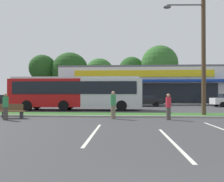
{
  "coord_description": "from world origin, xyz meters",
  "views": [
    {
      "loc": [
        -0.89,
        -1.88,
        1.64
      ],
      "look_at": [
        -1.98,
        18.1,
        1.87
      ],
      "focal_mm": 34.19,
      "sensor_mm": 36.0,
      "label": 1
    }
  ],
  "objects": [
    {
      "name": "city_bus",
      "position": [
        -5.58,
        19.09,
        1.77
      ],
      "size": [
        12.88,
        2.78,
        3.25
      ],
      "rotation": [
        0.0,
        0.0,
        0.01
      ],
      "color": "#B71414",
      "rests_on": "ground_plane"
    },
    {
      "name": "tree_mid_right",
      "position": [
        6.54,
        42.72,
        7.82
      ],
      "size": [
        7.52,
        7.52,
        11.59
      ],
      "color": "#473323",
      "rests_on": "ground_plane"
    },
    {
      "name": "curb_lip",
      "position": [
        0.0,
        12.78,
        0.06
      ],
      "size": [
        56.0,
        0.24,
        0.12
      ],
      "primitive_type": "cube",
      "color": "#99968C",
      "rests_on": "ground_plane"
    },
    {
      "name": "pedestrian_near_bench",
      "position": [
        -8.19,
        10.91,
        0.83
      ],
      "size": [
        0.33,
        0.33,
        1.66
      ],
      "rotation": [
        0.0,
        0.0,
        1.61
      ],
      "color": "#47423D",
      "rests_on": "ground_plane"
    },
    {
      "name": "tree_mid",
      "position": [
        0.85,
        45.47,
        6.94
      ],
      "size": [
        5.64,
        5.64,
        9.79
      ],
      "color": "#473323",
      "rests_on": "ground_plane"
    },
    {
      "name": "parking_stripe_1",
      "position": [
        0.75,
        5.51,
        0.0
      ],
      "size": [
        0.12,
        4.8,
        0.01
      ],
      "primitive_type": "cube",
      "color": "silver",
      "rests_on": "ground_plane"
    },
    {
      "name": "car_4",
      "position": [
        -9.34,
        25.36,
        0.75
      ],
      "size": [
        4.36,
        1.98,
        1.45
      ],
      "color": "slate",
      "rests_on": "ground_plane"
    },
    {
      "name": "tree_left",
      "position": [
        -12.94,
        45.44,
        6.72
      ],
      "size": [
        8.26,
        8.26,
        10.85
      ],
      "color": "#473323",
      "rests_on": "ground_plane"
    },
    {
      "name": "pedestrian_by_pole",
      "position": [
        -1.57,
        11.9,
        0.9
      ],
      "size": [
        0.36,
        0.36,
        1.79
      ],
      "rotation": [
        0.0,
        0.0,
        0.69
      ],
      "color": "#726651",
      "rests_on": "ground_plane"
    },
    {
      "name": "tree_far_left",
      "position": [
        -19.11,
        45.02,
        7.33
      ],
      "size": [
        6.0,
        6.0,
        10.35
      ],
      "color": "#473323",
      "rests_on": "ground_plane"
    },
    {
      "name": "tree_mid_left",
      "position": [
        -6.12,
        43.99,
        6.11
      ],
      "size": [
        6.25,
        6.25,
        9.25
      ],
      "color": "#473323",
      "rests_on": "ground_plane"
    },
    {
      "name": "storefront_building",
      "position": [
        2.03,
        36.95,
        2.96
      ],
      "size": [
        25.86,
        15.24,
        5.92
      ],
      "color": "silver",
      "rests_on": "ground_plane"
    },
    {
      "name": "car_2",
      "position": [
        -15.84,
        25.2,
        0.77
      ],
      "size": [
        4.67,
        1.93,
        1.46
      ],
      "rotation": [
        0.0,
        0.0,
        3.14
      ],
      "color": "black",
      "rests_on": "ground_plane"
    },
    {
      "name": "bus_stop_bench",
      "position": [
        -8.28,
        11.85,
        0.5
      ],
      "size": [
        1.6,
        0.45,
        0.95
      ],
      "rotation": [
        0.0,
        0.0,
        3.14
      ],
      "color": "brown",
      "rests_on": "ground_plane"
    },
    {
      "name": "car_0",
      "position": [
        1.75,
        25.49,
        0.73
      ],
      "size": [
        4.64,
        1.9,
        1.41
      ],
      "rotation": [
        0.0,
        0.0,
        3.14
      ],
      "color": "black",
      "rests_on": "ground_plane"
    },
    {
      "name": "parking_stripe_0",
      "position": [
        -2.12,
        6.83,
        0.0
      ],
      "size": [
        0.12,
        4.8,
        0.01
      ],
      "primitive_type": "cube",
      "color": "silver",
      "rests_on": "ground_plane"
    },
    {
      "name": "pedestrian_mid",
      "position": [
        1.89,
        11.55,
        0.82
      ],
      "size": [
        0.33,
        0.33,
        1.63
      ],
      "rotation": [
        0.0,
        0.0,
        2.05
      ],
      "color": "#47423D",
      "rests_on": "ground_plane"
    },
    {
      "name": "grass_median",
      "position": [
        0.0,
        14.0,
        0.06
      ],
      "size": [
        56.0,
        2.2,
        0.12
      ],
      "primitive_type": "cube",
      "color": "#2D5B23",
      "rests_on": "ground_plane"
    },
    {
      "name": "utility_pole",
      "position": [
        4.72,
        13.71,
        5.93
      ],
      "size": [
        3.03,
        2.4,
        11.16
      ],
      "color": "#4C3826",
      "rests_on": "ground_plane"
    }
  ]
}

